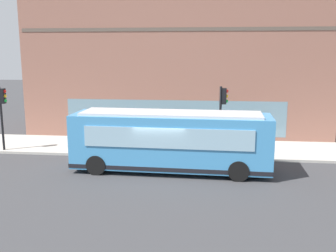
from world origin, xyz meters
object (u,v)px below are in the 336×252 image
at_px(city_bus_nearside, 171,141).
at_px(newspaper_vending_box, 165,137).
at_px(traffic_light_near_corner, 223,108).
at_px(traffic_light_down_block, 3,106).
at_px(pedestrian_near_building_entrance, 236,134).
at_px(fire_hydrant, 191,144).
at_px(pedestrian_by_light_pole, 253,138).

distance_m(city_bus_nearside, newspaper_vending_box, 5.30).
bearing_deg(traffic_light_near_corner, newspaper_vending_box, 56.77).
xyz_separation_m(traffic_light_down_block, pedestrian_near_building_entrance, (1.68, -13.96, -1.76)).
bearing_deg(city_bus_nearside, fire_hydrant, -12.59).
bearing_deg(pedestrian_by_light_pole, traffic_light_down_block, 92.20).
bearing_deg(newspaper_vending_box, traffic_light_down_block, 104.86).
relative_size(traffic_light_down_block, pedestrian_near_building_entrance, 2.38).
xyz_separation_m(traffic_light_near_corner, pedestrian_near_building_entrance, (1.52, -0.91, -1.85)).
relative_size(traffic_light_down_block, newspaper_vending_box, 4.28).
bearing_deg(fire_hydrant, traffic_light_down_block, 96.75).
distance_m(city_bus_nearside, pedestrian_near_building_entrance, 5.62).
height_order(traffic_light_down_block, newspaper_vending_box, traffic_light_down_block).
xyz_separation_m(traffic_light_near_corner, newspaper_vending_box, (2.35, 3.58, -2.33)).
distance_m(traffic_light_down_block, pedestrian_near_building_entrance, 14.17).
xyz_separation_m(pedestrian_near_building_entrance, newspaper_vending_box, (0.83, 4.49, -0.47)).
distance_m(city_bus_nearside, fire_hydrant, 4.18).
xyz_separation_m(traffic_light_near_corner, fire_hydrant, (1.17, 1.79, -2.42)).
height_order(traffic_light_near_corner, pedestrian_by_light_pole, traffic_light_near_corner).
xyz_separation_m(city_bus_nearside, newspaper_vending_box, (5.13, 0.91, -0.95)).
height_order(city_bus_nearside, newspaper_vending_box, city_bus_nearside).
bearing_deg(newspaper_vending_box, pedestrian_by_light_pole, -109.74).
bearing_deg(pedestrian_by_light_pole, traffic_light_near_corner, 102.62).
bearing_deg(city_bus_nearside, traffic_light_near_corner, -43.88).
bearing_deg(pedestrian_near_building_entrance, fire_hydrant, 97.36).
bearing_deg(traffic_light_near_corner, fire_hydrant, 56.90).
relative_size(traffic_light_near_corner, fire_hydrant, 5.39).
relative_size(city_bus_nearside, traffic_light_down_block, 2.63).
bearing_deg(pedestrian_near_building_entrance, traffic_light_near_corner, 149.10).
bearing_deg(newspaper_vending_box, city_bus_nearside, -169.99).
relative_size(city_bus_nearside, traffic_light_near_corner, 2.54).
xyz_separation_m(fire_hydrant, newspaper_vending_box, (1.18, 1.79, 0.09)).
bearing_deg(traffic_light_near_corner, traffic_light_down_block, 90.72).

